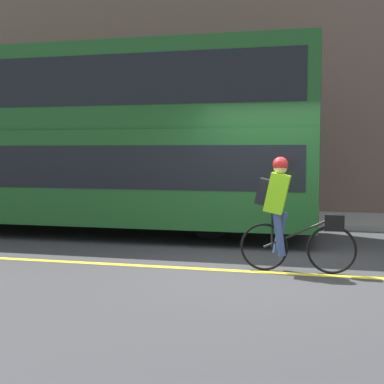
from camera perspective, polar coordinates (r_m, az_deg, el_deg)
name	(u,v)px	position (r m, az deg, el deg)	size (l,w,h in m)	color
ground_plane	(261,270)	(7.69, 7.35, -8.28)	(80.00, 80.00, 0.00)	#38383A
road_center_line	(260,272)	(7.57, 7.25, -8.45)	(50.00, 0.14, 0.01)	yellow
sidewalk_curb	(286,219)	(13.03, 10.00, -2.84)	(60.00, 2.53, 0.13)	gray
building_facade	(292,54)	(14.56, 10.58, 14.27)	(60.00, 0.30, 8.42)	brown
bus	(52,134)	(11.49, -14.68, 5.99)	(10.81, 2.45, 3.66)	black
cyclist_on_bike	(285,210)	(7.53, 9.93, -1.90)	(1.59, 0.32, 1.60)	black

